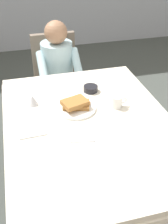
% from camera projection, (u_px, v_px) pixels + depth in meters
% --- Properties ---
extents(ground_plane, '(14.00, 14.00, 0.00)m').
position_uv_depth(ground_plane, '(89.00, 195.00, 2.24)').
color(ground_plane, '#474C47').
extents(dining_table_main, '(1.12, 1.52, 0.74)m').
position_uv_depth(dining_table_main, '(90.00, 132.00, 1.87)').
color(dining_table_main, silver).
rests_on(dining_table_main, ground).
extents(chair_diner, '(0.44, 0.45, 0.93)m').
position_uv_depth(chair_diner, '(56.00, 74.00, 2.87)').
color(chair_diner, '#7A6B5B').
rests_on(chair_diner, ground).
extents(diner_person, '(0.40, 0.43, 1.12)m').
position_uv_depth(diner_person, '(58.00, 68.00, 2.67)').
color(diner_person, silver).
rests_on(diner_person, ground).
extents(plate_breakfast, '(0.28, 0.28, 0.02)m').
position_uv_depth(plate_breakfast, '(76.00, 108.00, 1.94)').
color(plate_breakfast, white).
rests_on(plate_breakfast, dining_table_main).
extents(breakfast_stack, '(0.22, 0.19, 0.06)m').
position_uv_depth(breakfast_stack, '(76.00, 104.00, 1.92)').
color(breakfast_stack, '#A36B33').
rests_on(breakfast_stack, plate_breakfast).
extents(cup_coffee, '(0.11, 0.08, 0.08)m').
position_uv_depth(cup_coffee, '(117.00, 102.00, 1.95)').
color(cup_coffee, white).
rests_on(cup_coffee, dining_table_main).
extents(bowl_butter, '(0.11, 0.11, 0.04)m').
position_uv_depth(bowl_butter, '(91.00, 89.00, 2.15)').
color(bowl_butter, black).
rests_on(bowl_butter, dining_table_main).
extents(syrup_pitcher, '(0.08, 0.08, 0.07)m').
position_uv_depth(syrup_pitcher, '(33.00, 100.00, 1.98)').
color(syrup_pitcher, silver).
rests_on(syrup_pitcher, dining_table_main).
extents(fork_left_of_plate, '(0.03, 0.18, 0.00)m').
position_uv_depth(fork_left_of_plate, '(50.00, 115.00, 1.89)').
color(fork_left_of_plate, silver).
rests_on(fork_left_of_plate, dining_table_main).
extents(knife_right_of_plate, '(0.03, 0.20, 0.00)m').
position_uv_depth(knife_right_of_plate, '(102.00, 107.00, 1.97)').
color(knife_right_of_plate, silver).
rests_on(knife_right_of_plate, dining_table_main).
extents(spoon_near_edge, '(0.15, 0.05, 0.00)m').
position_uv_depth(spoon_near_edge, '(83.00, 141.00, 1.66)').
color(spoon_near_edge, silver).
rests_on(spoon_near_edge, dining_table_main).
extents(napkin_folded, '(0.18, 0.13, 0.01)m').
position_uv_depth(napkin_folded, '(32.00, 131.00, 1.73)').
color(napkin_folded, white).
rests_on(napkin_folded, dining_table_main).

